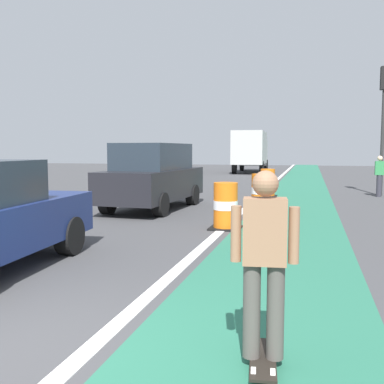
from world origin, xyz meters
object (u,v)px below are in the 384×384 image
at_px(traffic_barrel_mid, 260,192).
at_px(delivery_truck_down_block, 251,149).
at_px(skateboarder_on_lane, 264,262).
at_px(traffic_light_corner, 384,108).
at_px(parked_suv_second, 153,176).
at_px(pedestrian_crossing, 379,175).
at_px(traffic_barrel_back, 268,183).
at_px(traffic_barrel_front, 226,206).

height_order(traffic_barrel_mid, delivery_truck_down_block, delivery_truck_down_block).
bearing_deg(skateboarder_on_lane, traffic_light_corner, 78.74).
distance_m(parked_suv_second, pedestrian_crossing, 9.27).
distance_m(traffic_barrel_mid, pedestrian_crossing, 6.22).
bearing_deg(parked_suv_second, delivery_truck_down_block, 89.83).
xyz_separation_m(skateboarder_on_lane, traffic_barrel_back, (-1.27, 14.13, -0.38)).
bearing_deg(traffic_barrel_mid, skateboarder_on_lane, -83.70).
bearing_deg(delivery_truck_down_block, traffic_barrel_back, -80.62).
relative_size(parked_suv_second, traffic_barrel_back, 4.31).
distance_m(delivery_truck_down_block, pedestrian_crossing, 18.81).
distance_m(skateboarder_on_lane, traffic_light_corner, 16.14).
height_order(traffic_barrel_front, traffic_light_corner, traffic_light_corner).
xyz_separation_m(traffic_light_corner, pedestrian_crossing, (-0.14, -0.52, -2.64)).
height_order(skateboarder_on_lane, traffic_barrel_mid, skateboarder_on_lane).
bearing_deg(skateboarder_on_lane, traffic_barrel_mid, 96.30).
relative_size(skateboarder_on_lane, traffic_barrel_front, 1.55).
distance_m(skateboarder_on_lane, pedestrian_crossing, 15.40).
relative_size(traffic_barrel_front, traffic_barrel_mid, 1.00).
relative_size(skateboarder_on_lane, traffic_barrel_mid, 1.55).
bearing_deg(parked_suv_second, skateboarder_on_lane, -65.18).
distance_m(traffic_barrel_front, traffic_barrel_mid, 3.94).
height_order(skateboarder_on_lane, traffic_light_corner, traffic_light_corner).
height_order(traffic_barrel_mid, pedestrian_crossing, pedestrian_crossing).
bearing_deg(traffic_barrel_front, pedestrian_crossing, 62.23).
bearing_deg(traffic_barrel_mid, pedestrian_crossing, 48.43).
xyz_separation_m(parked_suv_second, traffic_light_corner, (7.47, 6.20, 2.47)).
xyz_separation_m(skateboarder_on_lane, delivery_truck_down_block, (-4.29, 32.43, 0.94)).
bearing_deg(traffic_barrel_back, parked_suv_second, -123.32).
bearing_deg(delivery_truck_down_block, traffic_barrel_mid, -81.87).
height_order(parked_suv_second, traffic_light_corner, traffic_light_corner).
relative_size(traffic_barrel_front, pedestrian_crossing, 0.68).
bearing_deg(traffic_barrel_back, skateboarder_on_lane, -84.87).
relative_size(skateboarder_on_lane, traffic_barrel_back, 1.55).
distance_m(traffic_barrel_front, traffic_barrel_back, 7.59).
relative_size(traffic_light_corner, pedestrian_crossing, 3.17).
relative_size(traffic_barrel_front, delivery_truck_down_block, 0.14).
bearing_deg(pedestrian_crossing, skateboarder_on_lane, -101.12).
distance_m(traffic_barrel_front, traffic_light_corner, 10.63).
xyz_separation_m(skateboarder_on_lane, traffic_light_corner, (3.11, 15.63, 2.59)).
bearing_deg(traffic_barrel_mid, delivery_truck_down_block, 98.13).
xyz_separation_m(traffic_barrel_front, traffic_light_corner, (4.65, 9.09, 2.97)).
height_order(skateboarder_on_lane, parked_suv_second, parked_suv_second).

